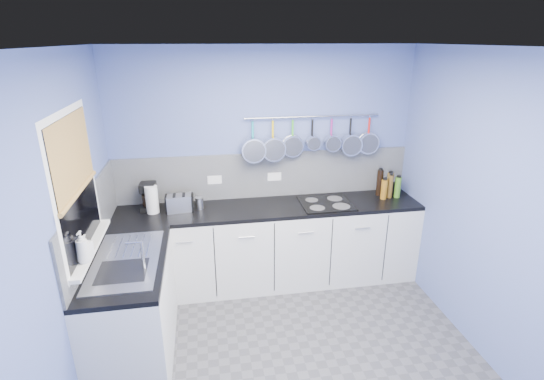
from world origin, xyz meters
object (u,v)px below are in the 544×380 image
object	(u,v)px
coffee_maker	(149,197)
hob	(326,204)
paper_towel	(152,200)
toaster	(180,203)
soap_bottle_b	(86,246)
canister	(199,203)
soap_bottle_a	(82,247)

from	to	relation	value
coffee_maker	hob	world-z (taller)	coffee_maker
paper_towel	toaster	bearing A→B (deg)	-0.32
soap_bottle_b	canister	size ratio (longest dim) A/B	1.43
soap_bottle_b	coffee_maker	world-z (taller)	soap_bottle_b
hob	toaster	bearing A→B (deg)	176.95
soap_bottle_a	canister	distance (m)	1.47
paper_towel	canister	distance (m)	0.47
soap_bottle_a	soap_bottle_b	size ratio (longest dim) A/B	1.39
coffee_maker	hob	bearing A→B (deg)	-1.20
paper_towel	hob	xyz separation A→B (m)	(1.79, -0.08, -0.13)
toaster	hob	size ratio (longest dim) A/B	0.49
canister	hob	distance (m)	1.33
soap_bottle_b	hob	distance (m)	2.38
soap_bottle_a	paper_towel	world-z (taller)	soap_bottle_a
toaster	hob	distance (m)	1.52
soap_bottle_b	paper_towel	size ratio (longest dim) A/B	0.61
soap_bottle_b	coffee_maker	distance (m)	1.22
soap_bottle_a	canister	bearing A→B (deg)	56.29
soap_bottle_a	coffee_maker	distance (m)	1.30
coffee_maker	toaster	world-z (taller)	coffee_maker
soap_bottle_b	hob	size ratio (longest dim) A/B	0.32
soap_bottle_b	toaster	bearing A→B (deg)	61.00
canister	hob	size ratio (longest dim) A/B	0.22
toaster	hob	world-z (taller)	toaster
soap_bottle_a	coffee_maker	size ratio (longest dim) A/B	0.83
paper_towel	canister	xyz separation A→B (m)	(0.46, 0.03, -0.08)
toaster	soap_bottle_a	bearing A→B (deg)	-123.60
hob	paper_towel	bearing A→B (deg)	177.35
soap_bottle_b	canister	bearing A→B (deg)	54.50
soap_bottle_a	toaster	bearing A→B (deg)	62.63
soap_bottle_a	soap_bottle_b	distance (m)	0.09
canister	hob	bearing A→B (deg)	-4.75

